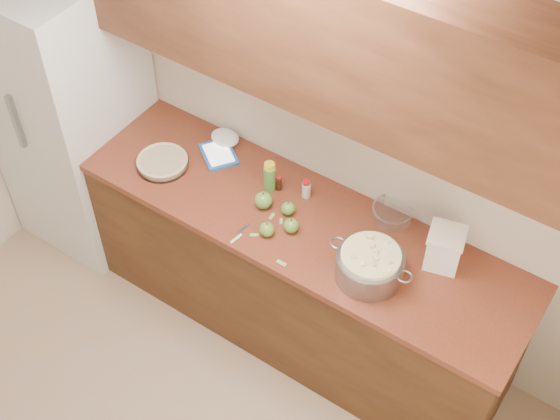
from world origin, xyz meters
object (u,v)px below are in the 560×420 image
Objects in this scene: flour_canister at (444,248)px; tablet at (219,154)px; pie at (162,162)px; colander at (370,265)px.

flour_canister is 1.33m from tablet.
pie is 1.54m from flour_canister.
flour_canister reaches higher than tablet.
flour_canister is (0.25, 0.26, 0.03)m from colander.
tablet is at bearing 48.81° from pie.
pie is 1.03× the size of tablet.
colander is at bearing -133.13° from flour_canister.
tablet is at bearing 166.51° from colander.
flour_canister reaches higher than colander.
colander is at bearing -1.34° from pie.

